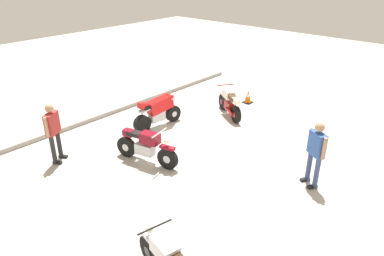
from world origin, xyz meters
The scene contains 8 objects.
ground_plane centered at (0.00, 0.00, 0.00)m, with size 40.00×40.00×0.00m, color #B7B2A8.
curb_edge centered at (0.00, 4.60, 0.07)m, with size 14.00×0.30×0.15m, color #9C978F.
motorcycle_cream_vintage centered at (3.04, 1.08, 0.49)m, with size 1.19×1.73×1.07m.
motorcycle_maroon_cruiser centered at (-1.36, 0.83, 0.52)m, with size 0.74×2.07×1.09m.
motorcycle_red_sportbike centered at (0.59, 2.36, 0.59)m, with size 1.96×0.70×1.14m.
person_in_red_shirt centered at (-3.03, 2.84, 1.03)m, with size 0.62×0.51×1.78m.
person_in_blue_shirt centered at (0.75, -3.27, 1.03)m, with size 0.51×0.62×1.78m.
traffic_cone centered at (4.61, 1.28, 0.26)m, with size 0.36×0.36×0.53m.
Camera 1 is at (-7.31, -6.23, 5.44)m, focal length 33.79 mm.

